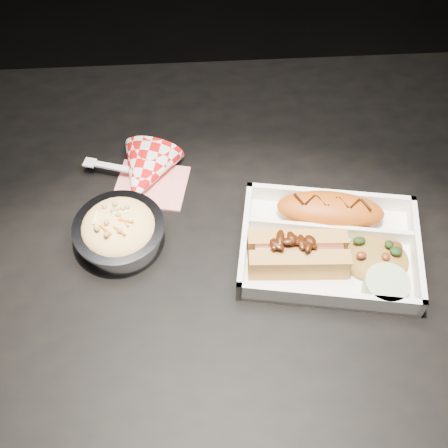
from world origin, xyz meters
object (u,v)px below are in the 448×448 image
at_px(food_tray, 328,249).
at_px(foil_coleslaw_cup, 119,230).
at_px(fried_pastry, 330,210).
at_px(dining_table, 221,267).
at_px(napkin_fork, 144,174).
at_px(hotdog, 298,253).

relative_size(food_tray, foil_coleslaw_cup, 2.12).
bearing_deg(foil_coleslaw_cup, fried_pastry, 3.33).
bearing_deg(dining_table, napkin_fork, 135.91).
relative_size(food_tray, hotdog, 1.97).
distance_m(fried_pastry, hotdog, 0.09).
bearing_deg(dining_table, foil_coleslaw_cup, -178.58).
bearing_deg(fried_pastry, hotdog, -128.42).
xyz_separation_m(dining_table, foil_coleslaw_cup, (-0.15, -0.00, 0.12)).
bearing_deg(foil_coleslaw_cup, food_tray, -6.99).
distance_m(hotdog, napkin_fork, 0.28).
bearing_deg(napkin_fork, fried_pastry, -2.38).
relative_size(dining_table, napkin_fork, 7.03).
height_order(dining_table, foil_coleslaw_cup, foil_coleslaw_cup).
distance_m(dining_table, hotdog, 0.17).
xyz_separation_m(food_tray, foil_coleslaw_cup, (-0.30, 0.04, 0.02)).
xyz_separation_m(food_tray, hotdog, (-0.05, -0.02, 0.02)).
height_order(food_tray, fried_pastry, fried_pastry).
bearing_deg(foil_coleslaw_cup, dining_table, 1.42).
relative_size(fried_pastry, foil_coleslaw_cup, 1.21).
distance_m(food_tray, hotdog, 0.06).
bearing_deg(hotdog, foil_coleslaw_cup, 170.31).
bearing_deg(dining_table, fried_pastry, 5.04).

